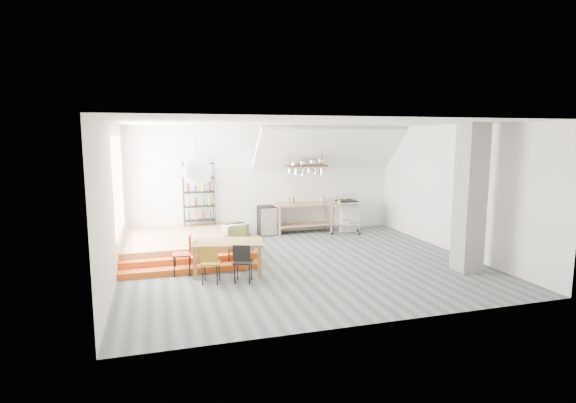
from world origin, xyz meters
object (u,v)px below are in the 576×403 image
object	(u,v)px
dining_table	(228,245)
mini_fridge	(267,220)
rolling_cart	(345,215)
stove	(346,215)

from	to	relation	value
dining_table	mini_fridge	size ratio (longest dim) A/B	1.86
rolling_cart	stove	bearing A→B (deg)	82.01
stove	dining_table	distance (m)	5.44
stove	mini_fridge	size ratio (longest dim) A/B	1.36
dining_table	rolling_cart	bearing A→B (deg)	47.51
dining_table	rolling_cart	world-z (taller)	rolling_cart
stove	rolling_cart	bearing A→B (deg)	-116.59
stove	dining_table	size ratio (longest dim) A/B	0.73
dining_table	mini_fridge	xyz separation A→B (m)	(1.71, 3.45, -0.19)
stove	mini_fridge	bearing A→B (deg)	179.01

